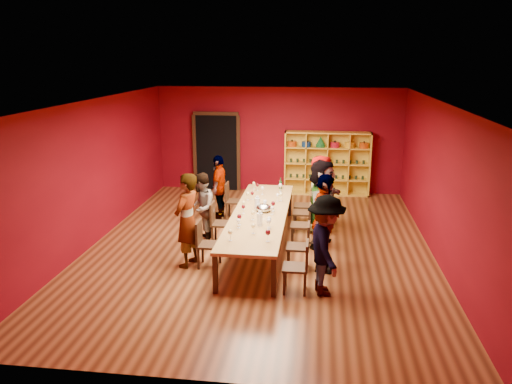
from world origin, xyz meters
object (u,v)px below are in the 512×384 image
(shelving_unit, at_px, (327,160))
(wine_bottle, at_px, (280,185))
(chair_person_right_0, at_px, (300,264))
(chair_person_right_1, at_px, (302,244))
(person_right_2, at_px, (322,204))
(chair_person_left_1, at_px, (205,241))
(tasting_table, at_px, (260,215))
(chair_person_right_2, at_px, (304,223))
(person_right_1, at_px, (324,223))
(chair_person_left_4, at_px, (231,199))
(chair_person_right_3, at_px, (306,210))
(spittoon_bowl, at_px, (264,208))
(person_right_3, at_px, (320,194))
(chair_person_right_4, at_px, (306,203))
(person_left_2, at_px, (201,208))
(person_right_4, at_px, (320,190))
(person_left_1, at_px, (187,220))
(chair_person_left_2, at_px, (218,221))
(person_left_4, at_px, (219,187))
(person_right_0, at_px, (326,246))

(shelving_unit, relative_size, wine_bottle, 8.65)
(shelving_unit, bearing_deg, chair_person_right_0, -94.45)
(chair_person_right_1, xyz_separation_m, person_right_2, (0.34, 1.22, 0.43))
(chair_person_left_1, distance_m, person_right_2, 2.57)
(shelving_unit, height_order, wine_bottle, shelving_unit)
(chair_person_left_1, bearing_deg, tasting_table, 50.43)
(tasting_table, xyz_separation_m, chair_person_right_2, (0.91, 0.22, -0.20))
(chair_person_right_0, distance_m, person_right_1, 1.09)
(chair_person_left_4, relative_size, chair_person_right_3, 1.00)
(spittoon_bowl, bearing_deg, chair_person_left_4, 119.88)
(person_right_3, distance_m, spittoon_bowl, 1.54)
(chair_person_right_0, distance_m, person_right_2, 2.22)
(person_right_1, xyz_separation_m, chair_person_right_4, (-0.38, 2.64, -0.42))
(person_left_2, xyz_separation_m, chair_person_right_3, (2.17, 0.97, -0.26))
(chair_person_left_4, xyz_separation_m, spittoon_bowl, (0.98, -1.70, 0.33))
(chair_person_right_4, xyz_separation_m, person_right_4, (0.30, 0.00, 0.33))
(chair_person_left_4, bearing_deg, person_right_2, -35.81)
(chair_person_left_1, relative_size, person_left_2, 0.59)
(chair_person_right_0, height_order, person_right_4, person_right_4)
(chair_person_left_1, relative_size, chair_person_right_1, 1.00)
(person_left_2, bearing_deg, spittoon_bowl, 83.30)
(chair_person_left_1, relative_size, person_right_3, 0.51)
(chair_person_left_4, relative_size, person_right_2, 0.48)
(person_left_1, relative_size, chair_person_right_0, 2.02)
(chair_person_right_1, relative_size, person_right_2, 0.48)
(shelving_unit, bearing_deg, chair_person_left_1, -113.06)
(tasting_table, bearing_deg, person_left_1, -138.31)
(tasting_table, xyz_separation_m, chair_person_left_2, (-0.91, 0.12, -0.20))
(person_left_1, height_order, person_left_4, person_left_1)
(person_right_0, bearing_deg, person_left_1, 60.72)
(person_right_0, bearing_deg, chair_person_left_4, 19.73)
(chair_person_right_1, distance_m, chair_person_right_4, 2.64)
(chair_person_left_2, distance_m, chair_person_right_4, 2.38)
(person_left_4, xyz_separation_m, person_right_0, (2.53, -3.71, 0.07))
(person_right_2, bearing_deg, chair_person_right_2, 100.68)
(chair_person_right_1, distance_m, person_right_3, 2.14)
(chair_person_right_1, relative_size, chair_person_right_4, 1.00)
(chair_person_right_3, relative_size, chair_person_right_4, 1.00)
(chair_person_right_2, bearing_deg, chair_person_right_1, -90.00)
(person_left_4, bearing_deg, chair_person_right_0, 33.19)
(chair_person_right_4, bearing_deg, chair_person_right_2, -90.00)
(chair_person_right_0, distance_m, chair_person_right_4, 3.58)
(chair_person_left_4, xyz_separation_m, person_right_1, (2.20, -2.78, 0.42))
(person_right_4, bearing_deg, person_right_2, 179.01)
(chair_person_left_4, distance_m, person_left_4, 0.41)
(person_right_0, xyz_separation_m, person_right_2, (-0.07, 2.15, 0.07))
(person_left_2, relative_size, person_right_4, 0.92)
(chair_person_left_1, relative_size, person_left_4, 0.57)
(wine_bottle, bearing_deg, chair_person_right_0, -80.53)
(chair_person_right_1, bearing_deg, chair_person_left_4, 123.24)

